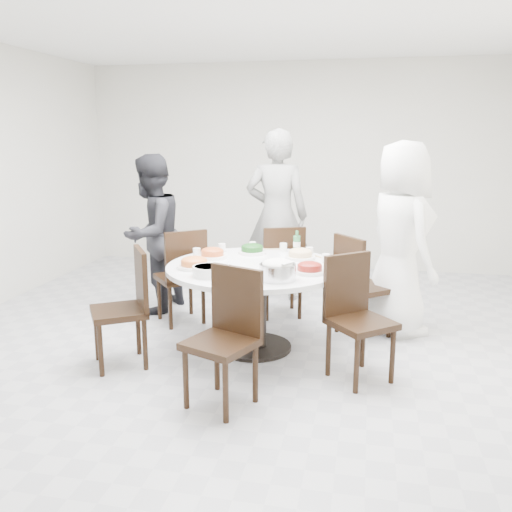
% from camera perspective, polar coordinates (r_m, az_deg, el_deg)
% --- Properties ---
extents(floor, '(6.00, 6.00, 0.01)m').
position_cam_1_polar(floor, '(4.97, -0.05, -8.97)').
color(floor, '#B9B9BE').
rests_on(floor, ground).
extents(ceiling, '(6.00, 6.00, 0.01)m').
position_cam_1_polar(ceiling, '(4.72, -0.06, 24.47)').
color(ceiling, white).
rests_on(ceiling, ground).
extents(wall_back, '(6.00, 0.01, 2.80)m').
position_cam_1_polar(wall_back, '(7.60, 4.67, 9.35)').
color(wall_back, silver).
rests_on(wall_back, ground).
extents(wall_front, '(6.00, 0.01, 2.80)m').
position_cam_1_polar(wall_front, '(1.85, -19.58, -1.66)').
color(wall_front, silver).
rests_on(wall_front, ground).
extents(dining_table, '(1.50, 1.50, 0.75)m').
position_cam_1_polar(dining_table, '(4.70, -0.13, -5.44)').
color(dining_table, white).
rests_on(dining_table, floor).
extents(chair_ne, '(0.59, 0.59, 0.95)m').
position_cam_1_polar(chair_ne, '(5.09, 11.33, -3.08)').
color(chair_ne, black).
rests_on(chair_ne, floor).
extents(chair_n, '(0.54, 0.54, 0.95)m').
position_cam_1_polar(chair_n, '(5.56, 2.56, -1.50)').
color(chair_n, black).
rests_on(chair_n, floor).
extents(chair_nw, '(0.59, 0.59, 0.95)m').
position_cam_1_polar(chair_nw, '(5.40, -7.98, -2.05)').
color(chair_nw, black).
rests_on(chair_nw, floor).
extents(chair_sw, '(0.58, 0.58, 0.95)m').
position_cam_1_polar(chair_sw, '(4.47, -14.27, -5.42)').
color(chair_sw, black).
rests_on(chair_sw, floor).
extents(chair_s, '(0.55, 0.55, 0.95)m').
position_cam_1_polar(chair_s, '(3.71, -3.77, -8.85)').
color(chair_s, black).
rests_on(chair_s, floor).
extents(chair_se, '(0.59, 0.59, 0.95)m').
position_cam_1_polar(chair_se, '(4.16, 11.03, -6.65)').
color(chair_se, black).
rests_on(chair_se, floor).
extents(diner_right, '(0.92, 1.04, 1.79)m').
position_cam_1_polar(diner_right, '(5.16, 14.91, 1.73)').
color(diner_right, white).
rests_on(diner_right, floor).
extents(diner_middle, '(0.72, 0.49, 1.90)m').
position_cam_1_polar(diner_middle, '(6.05, 2.21, 4.26)').
color(diner_middle, black).
rests_on(diner_middle, floor).
extents(diner_left, '(0.77, 0.90, 1.65)m').
position_cam_1_polar(diner_left, '(5.72, -10.96, 2.26)').
color(diner_left, black).
rests_on(diner_left, floor).
extents(dish_greens, '(0.26, 0.26, 0.07)m').
position_cam_1_polar(dish_greens, '(5.04, -0.41, 0.64)').
color(dish_greens, white).
rests_on(dish_greens, dining_table).
extents(dish_pale, '(0.27, 0.27, 0.07)m').
position_cam_1_polar(dish_pale, '(4.84, 4.68, 0.12)').
color(dish_pale, white).
rests_on(dish_pale, dining_table).
extents(dish_orange, '(0.26, 0.26, 0.07)m').
position_cam_1_polar(dish_orange, '(4.88, -4.61, 0.21)').
color(dish_orange, white).
rests_on(dish_orange, dining_table).
extents(dish_redbrown, '(0.26, 0.26, 0.06)m').
position_cam_1_polar(dish_redbrown, '(4.35, 5.66, -1.40)').
color(dish_redbrown, white).
rests_on(dish_redbrown, dining_table).
extents(dish_tofu, '(0.29, 0.29, 0.07)m').
position_cam_1_polar(dish_tofu, '(4.52, -6.52, -0.81)').
color(dish_tofu, white).
rests_on(dish_tofu, dining_table).
extents(rice_bowl, '(0.28, 0.28, 0.12)m').
position_cam_1_polar(rice_bowl, '(4.13, 2.29, -1.68)').
color(rice_bowl, silver).
rests_on(rice_bowl, dining_table).
extents(soup_bowl, '(0.26, 0.26, 0.08)m').
position_cam_1_polar(soup_bowl, '(4.26, -4.98, -1.59)').
color(soup_bowl, white).
rests_on(soup_bowl, dining_table).
extents(beverage_bottle, '(0.06, 0.06, 0.22)m').
position_cam_1_polar(beverage_bottle, '(5.00, 4.32, 1.42)').
color(beverage_bottle, '#2B6D3E').
rests_on(beverage_bottle, dining_table).
extents(tea_cups, '(0.07, 0.07, 0.08)m').
position_cam_1_polar(tea_cups, '(5.18, 1.53, 1.04)').
color(tea_cups, white).
rests_on(tea_cups, dining_table).
extents(chopsticks, '(0.24, 0.04, 0.01)m').
position_cam_1_polar(chopsticks, '(5.21, 1.54, 0.72)').
color(chopsticks, tan).
rests_on(chopsticks, dining_table).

